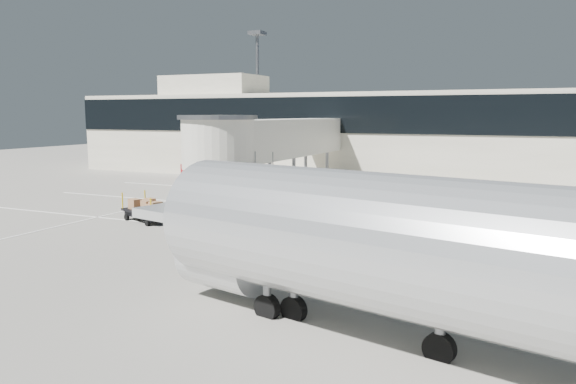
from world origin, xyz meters
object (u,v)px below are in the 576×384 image
at_px(belt_loader, 199,171).
at_px(aircraft, 443,255).
at_px(minivan, 475,194).
at_px(suitcase_cart, 397,229).
at_px(ground_worker, 211,233).
at_px(box_cart_near, 225,226).
at_px(box_cart_far, 148,210).
at_px(baggage_tug, 351,218).

distance_m(belt_loader, aircraft, 41.67).
bearing_deg(belt_loader, minivan, -8.22).
distance_m(suitcase_cart, ground_worker, 9.22).
height_order(suitcase_cart, aircraft, aircraft).
relative_size(box_cart_near, belt_loader, 1.03).
bearing_deg(aircraft, box_cart_near, 154.33).
height_order(box_cart_far, minivan, minivan).
bearing_deg(box_cart_near, baggage_tug, 18.17).
xyz_separation_m(baggage_tug, ground_worker, (-4.20, -7.12, 0.24)).
distance_m(baggage_tug, aircraft, 15.99).
relative_size(baggage_tug, box_cart_near, 0.71).
bearing_deg(belt_loader, box_cart_far, -55.74).
relative_size(box_cart_near, aircraft, 0.20).
relative_size(ground_worker, aircraft, 0.09).
xyz_separation_m(box_cart_near, box_cart_far, (-6.11, 1.68, 0.07)).
height_order(box_cart_near, ground_worker, ground_worker).
bearing_deg(ground_worker, aircraft, -58.75).
bearing_deg(suitcase_cart, baggage_tug, 169.10).
distance_m(box_cart_far, ground_worker, 8.42).
height_order(suitcase_cart, box_cart_near, box_cart_near).
bearing_deg(ground_worker, box_cart_near, 83.10).
bearing_deg(box_cart_far, baggage_tug, 34.00).
bearing_deg(box_cart_far, belt_loader, 136.88).
xyz_separation_m(baggage_tug, belt_loader, (-20.75, 16.79, 0.04)).
relative_size(box_cart_near, ground_worker, 2.24).
xyz_separation_m(baggage_tug, box_cart_near, (-5.20, -4.30, -0.05)).
bearing_deg(ground_worker, belt_loader, 98.24).
relative_size(baggage_tug, aircraft, 0.14).
bearing_deg(ground_worker, minivan, 33.17).
relative_size(box_cart_far, ground_worker, 2.37).
distance_m(baggage_tug, box_cart_near, 6.74).
bearing_deg(baggage_tug, minivan, 53.05).
relative_size(baggage_tug, minivan, 0.56).
bearing_deg(box_cart_far, aircraft, -11.35).
bearing_deg(suitcase_cart, belt_loader, 152.98).
bearing_deg(box_cart_near, minivan, 30.45).
xyz_separation_m(box_cart_far, belt_loader, (-9.44, 19.41, 0.03)).
height_order(suitcase_cart, belt_loader, belt_loader).
relative_size(baggage_tug, ground_worker, 1.58).
xyz_separation_m(box_cart_far, aircraft, (18.34, -11.59, 2.06)).
bearing_deg(box_cart_far, box_cart_near, 5.60).
xyz_separation_m(box_cart_near, aircraft, (12.23, -9.91, 2.13)).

